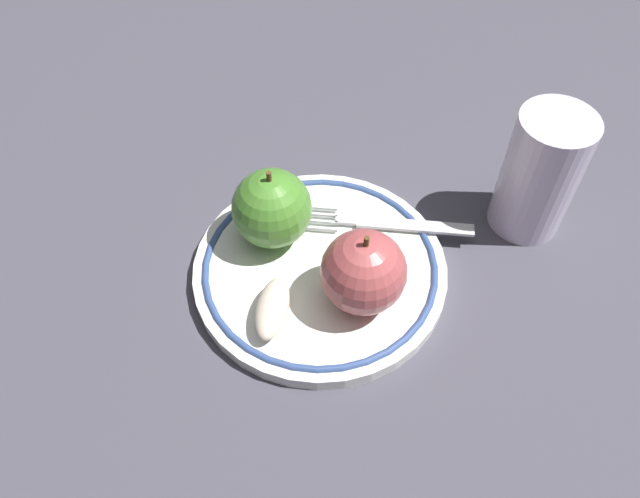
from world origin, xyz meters
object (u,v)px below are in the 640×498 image
Objects in this scene: apple_slice_front at (272,308)px; drinking_glass at (540,174)px; apple_second_whole at (363,272)px; plate at (320,269)px; fork at (373,223)px; apple_red_whole at (272,208)px.

drinking_glass is (0.12, -0.22, 0.03)m from apple_slice_front.
apple_second_whole is 0.18m from drinking_glass.
drinking_glass reaches higher than plate.
fork reaches higher than plate.
apple_red_whole is 0.10m from apple_second_whole.
drinking_glass is at bearing -70.13° from plate.
fork is at bearing -81.14° from apple_red_whole.
apple_red_whole is 1.32× the size of apple_slice_front.
plate is 0.06m from fork.
apple_red_whole is at bearing 49.75° from apple_second_whole.
drinking_glass is (0.07, -0.18, 0.05)m from plate.
apple_red_whole is 1.00× the size of apple_second_whole.
drinking_glass is at bearing -81.03° from apple_red_whole.
apple_slice_front reaches higher than fork.
drinking_glass reaches higher than apple_slice_front.
apple_second_whole is at bearing 123.18° from drinking_glass.
apple_second_whole is at bearing -130.25° from apple_red_whole.
apple_second_whole is 1.32× the size of apple_slice_front.
plate is 1.83× the size of drinking_glass.
apple_red_whole is 0.23m from drinking_glass.
apple_second_whole reaches higher than plate.
apple_slice_front is 0.49× the size of drinking_glass.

